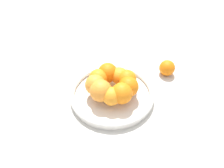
# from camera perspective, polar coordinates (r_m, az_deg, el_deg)

# --- Properties ---
(ground_plane) EXTENTS (4.00, 4.00, 0.00)m
(ground_plane) POSITION_cam_1_polar(r_m,az_deg,el_deg) (0.82, -0.00, -3.35)
(ground_plane) COLOR beige
(fruit_bowl) EXTENTS (0.31, 0.31, 0.03)m
(fruit_bowl) POSITION_cam_1_polar(r_m,az_deg,el_deg) (0.81, -0.00, -2.60)
(fruit_bowl) COLOR silver
(fruit_bowl) RESTS_ON ground_plane
(orange_pile) EXTENTS (0.19, 0.18, 0.08)m
(orange_pile) POSITION_cam_1_polar(r_m,az_deg,el_deg) (0.78, -0.10, 0.00)
(orange_pile) COLOR orange
(orange_pile) RESTS_ON fruit_bowl
(stray_orange) EXTENTS (0.06, 0.06, 0.06)m
(stray_orange) POSITION_cam_1_polar(r_m,az_deg,el_deg) (0.93, 14.19, 4.11)
(stray_orange) COLOR orange
(stray_orange) RESTS_ON ground_plane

